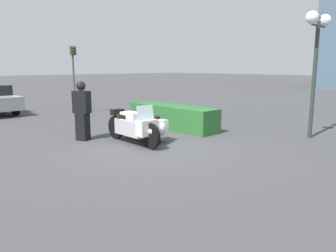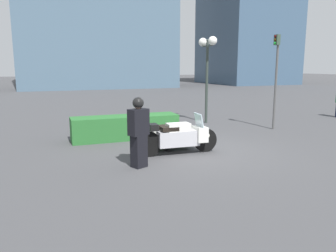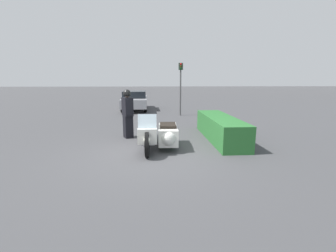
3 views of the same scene
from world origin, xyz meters
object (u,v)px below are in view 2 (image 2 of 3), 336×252
object	(u,v)px
twin_lamp_post	(207,55)
hedge_bush_curbside	(126,127)
traffic_light_near	(276,69)
officer_rider	(139,131)
police_motorcycle	(176,136)

from	to	relation	value
twin_lamp_post	hedge_bush_curbside	bearing A→B (deg)	-154.83
twin_lamp_post	traffic_light_near	xyz separation A→B (m)	(1.86, -2.32, -0.60)
hedge_bush_curbside	twin_lamp_post	world-z (taller)	twin_lamp_post
hedge_bush_curbside	officer_rider	bearing A→B (deg)	-97.58
traffic_light_near	police_motorcycle	bearing A→B (deg)	28.34
hedge_bush_curbside	traffic_light_near	bearing A→B (deg)	-3.33
police_motorcycle	twin_lamp_post	world-z (taller)	twin_lamp_post
hedge_bush_curbside	police_motorcycle	bearing A→B (deg)	-65.91
hedge_bush_curbside	twin_lamp_post	xyz separation A→B (m)	(4.20, 1.97, 2.63)
police_motorcycle	officer_rider	bearing A→B (deg)	-140.29
twin_lamp_post	traffic_light_near	bearing A→B (deg)	-51.34
officer_rider	hedge_bush_curbside	distance (m)	3.44
officer_rider	twin_lamp_post	xyz separation A→B (m)	(4.64, 5.34, 2.09)
police_motorcycle	hedge_bush_curbside	world-z (taller)	police_motorcycle
traffic_light_near	hedge_bush_curbside	bearing A→B (deg)	4.38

